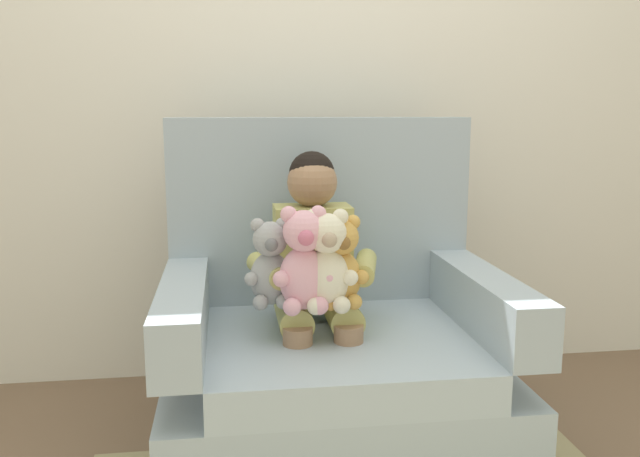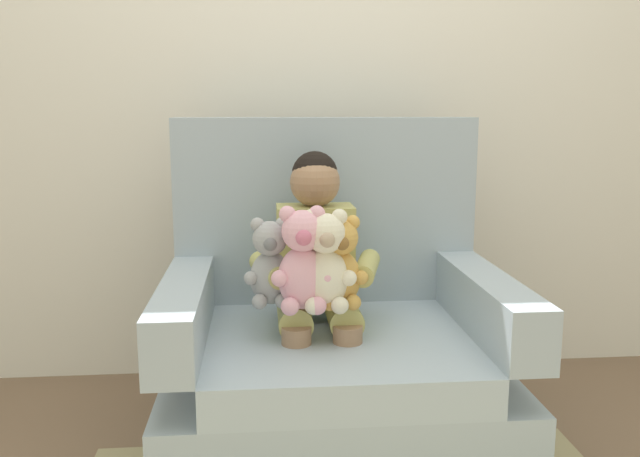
# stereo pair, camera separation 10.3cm
# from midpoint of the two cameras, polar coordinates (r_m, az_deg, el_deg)

# --- Properties ---
(ground_plane) EXTENTS (8.00, 8.00, 0.00)m
(ground_plane) POSITION_cam_midpoint_polar(r_m,az_deg,el_deg) (2.39, -0.02, -18.03)
(ground_plane) COLOR brown
(back_wall) EXTENTS (6.00, 0.10, 2.60)m
(back_wall) POSITION_cam_midpoint_polar(r_m,az_deg,el_deg) (2.85, -2.18, 13.62)
(back_wall) COLOR silver
(back_wall) RESTS_ON ground
(armchair) EXTENTS (1.12, 0.91, 1.10)m
(armchair) POSITION_cam_midpoint_polar(r_m,az_deg,el_deg) (2.31, -0.25, -10.05)
(armchair) COLOR #9EADBC
(armchair) RESTS_ON ground
(seated_child) EXTENTS (0.45, 0.39, 0.82)m
(seated_child) POSITION_cam_midpoint_polar(r_m,az_deg,el_deg) (2.23, -1.77, -2.97)
(seated_child) COLOR tan
(seated_child) RESTS_ON armchair
(plush_pink) EXTENTS (0.19, 0.16, 0.33)m
(plush_pink) POSITION_cam_midpoint_polar(r_m,az_deg,el_deg) (2.02, -2.87, -2.92)
(plush_pink) COLOR #EAA8BC
(plush_pink) RESTS_ON armchair
(plush_cream) EXTENTS (0.19, 0.15, 0.31)m
(plush_cream) POSITION_cam_midpoint_polar(r_m,az_deg,el_deg) (2.03, -0.90, -3.01)
(plush_cream) COLOR silver
(plush_cream) RESTS_ON armchair
(plush_honey) EXTENTS (0.17, 0.14, 0.29)m
(plush_honey) POSITION_cam_midpoint_polar(r_m,az_deg,el_deg) (2.07, 0.33, -3.09)
(plush_honey) COLOR gold
(plush_honey) RESTS_ON armchair
(plush_grey) EXTENTS (0.17, 0.14, 0.28)m
(plush_grey) POSITION_cam_midpoint_polar(r_m,az_deg,el_deg) (2.08, -5.68, -3.16)
(plush_grey) COLOR #9E9EA3
(plush_grey) RESTS_ON armchair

